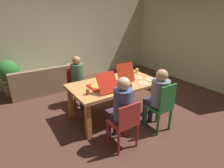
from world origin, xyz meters
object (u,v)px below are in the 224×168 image
at_px(chair_2, 77,84).
at_px(person_2, 79,78).
at_px(chair_1, 162,107).
at_px(plate_0, 151,80).
at_px(plate_2, 143,83).
at_px(plate_1, 128,85).
at_px(person_0, 121,107).
at_px(drinking_glass_1, 137,71).
at_px(person_1, 158,94).
at_px(pizza_box_1, 120,77).
at_px(dining_table, 115,87).
at_px(drinking_glass_0, 130,86).
at_px(pizza_box_0, 101,85).
at_px(plate_3, 137,77).
at_px(couch, 47,81).
at_px(drinking_glass_2, 88,92).
at_px(chair_0, 125,123).
at_px(potted_plant, 9,75).

bearing_deg(chair_2, person_2, -90.00).
height_order(chair_1, chair_2, chair_1).
distance_m(chair_1, plate_0, 0.81).
bearing_deg(plate_2, plate_1, 161.62).
xyz_separation_m(plate_0, plate_1, (-0.62, 0.05, 0.00)).
relative_size(person_0, plate_2, 6.23).
relative_size(person_0, drinking_glass_1, 11.86).
distance_m(person_1, pizza_box_1, 0.98).
height_order(dining_table, drinking_glass_1, drinking_glass_1).
height_order(person_2, drinking_glass_1, person_2).
distance_m(dining_table, person_1, 0.94).
relative_size(person_1, drinking_glass_0, 10.58).
bearing_deg(pizza_box_0, pizza_box_1, 17.27).
height_order(pizza_box_0, drinking_glass_1, pizza_box_0).
bearing_deg(person_1, plate_2, 81.36).
height_order(chair_2, plate_0, chair_2).
xyz_separation_m(person_0, plate_3, (1.05, 0.84, 0.04)).
bearing_deg(person_1, plate_0, 56.71).
bearing_deg(drinking_glass_0, pizza_box_1, 75.47).
bearing_deg(plate_0, drinking_glass_1, 83.25).
relative_size(chair_1, couch, 0.51).
distance_m(chair_2, plate_3, 1.47).
xyz_separation_m(dining_table, drinking_glass_1, (0.84, 0.28, 0.15)).
relative_size(plate_0, plate_3, 1.01).
bearing_deg(chair_2, pizza_box_1, -52.64).
height_order(plate_0, drinking_glass_2, drinking_glass_2).
relative_size(chair_0, chair_1, 0.88).
distance_m(dining_table, plate_2, 0.61).
bearing_deg(pizza_box_1, potted_plant, 130.31).
bearing_deg(person_0, plate_0, 24.58).
relative_size(pizza_box_1, potted_plant, 0.56).
xyz_separation_m(person_0, couch, (-0.43, 3.07, -0.46)).
bearing_deg(person_0, dining_table, 62.06).
relative_size(pizza_box_1, couch, 0.28).
relative_size(person_0, potted_plant, 1.29).
bearing_deg(potted_plant, person_1, -56.39).
height_order(person_1, potted_plant, person_1).
bearing_deg(drinking_glass_2, dining_table, 15.58).
bearing_deg(plate_3, plate_0, -58.04).
height_order(chair_1, plate_2, chair_1).
distance_m(chair_0, person_1, 0.91).
xyz_separation_m(pizza_box_0, drinking_glass_0, (0.44, -0.37, 0.01)).
bearing_deg(dining_table, pizza_box_0, -169.61).
distance_m(dining_table, drinking_glass_2, 0.77).
distance_m(chair_1, plate_2, 0.68).
xyz_separation_m(chair_0, pizza_box_1, (0.66, 1.10, 0.33)).
distance_m(drinking_glass_0, couch, 2.88).
bearing_deg(chair_0, plate_0, 29.59).
bearing_deg(plate_3, plate_1, -152.38).
distance_m(chair_0, pizza_box_1, 1.33).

